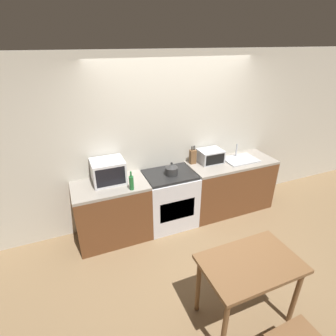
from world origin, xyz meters
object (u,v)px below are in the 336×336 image
Objects in this scene: stove_range at (170,199)px; dining_table at (250,270)px; kettle at (172,169)px; microwave at (108,171)px; toaster_oven at (210,156)px; bottle at (131,183)px.

stove_range is 1.81m from dining_table.
microwave reaches higher than kettle.
kettle is at bearing -167.23° from toaster_oven.
bottle reaches higher than toaster_oven.
kettle reaches higher than dining_table.
stove_range is 2.02× the size of microwave.
toaster_oven is at bearing 12.77° from kettle.
microwave is (-0.89, 0.10, 0.62)m from stove_range.
stove_range is 0.94× the size of dining_table.
dining_table is at bearing -87.18° from kettle.
dining_table is at bearing -86.83° from stove_range.
microwave reaches higher than bottle.
dining_table is at bearing -64.53° from bottle.
microwave is 0.41m from bottle.
kettle is 0.69m from bottle.
microwave is 1.67× the size of bottle.
kettle is at bearing 15.99° from bottle.
stove_range is at bearing 19.49° from bottle.
kettle is (0.01, -0.04, 0.54)m from stove_range.
toaster_oven reaches higher than stove_range.
bottle is 1.47m from toaster_oven.
toaster_oven is (1.66, 0.03, -0.06)m from microwave.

